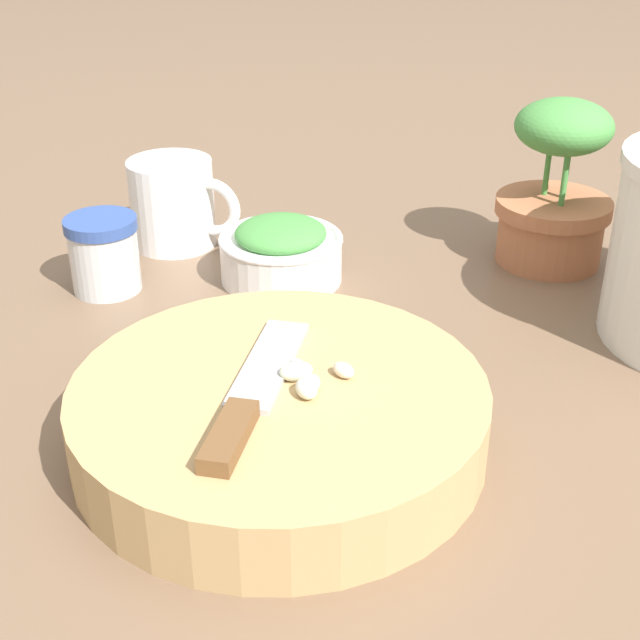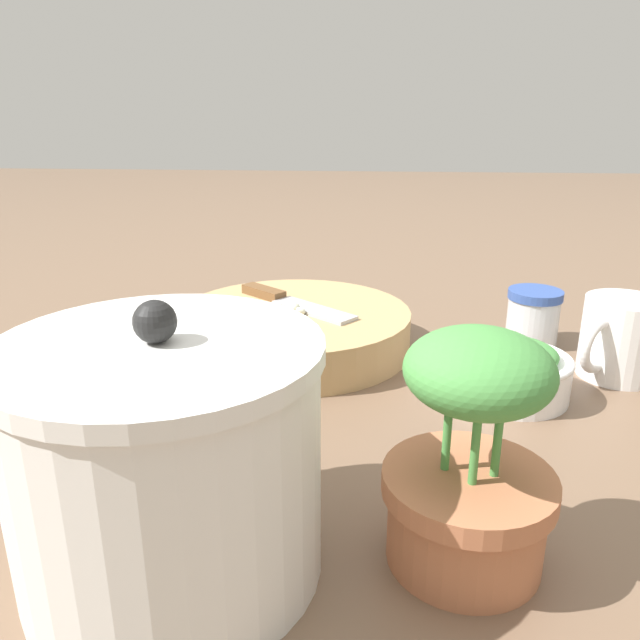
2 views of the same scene
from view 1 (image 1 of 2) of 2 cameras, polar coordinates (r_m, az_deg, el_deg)
name	(u,v)px [view 1 (image 1 of 2)]	position (r m, az deg, el deg)	size (l,w,h in m)	color
ground_plane	(365,366)	(0.79, 2.87, -2.99)	(5.00, 5.00, 0.00)	brown
cutting_board	(279,416)	(0.67, -2.62, -6.14)	(0.31, 0.31, 0.05)	tan
chef_knife	(251,397)	(0.64, -4.45, -4.91)	(0.17, 0.15, 0.01)	brown
garlic_cloves	(308,377)	(0.65, -0.77, -3.67)	(0.05, 0.06, 0.01)	silver
herb_bowl	(281,251)	(0.93, -2.51, 4.43)	(0.13, 0.13, 0.07)	white
spice_jar	(104,254)	(0.93, -13.66, 4.14)	(0.07, 0.07, 0.08)	silver
coffee_mug	(174,203)	(1.02, -9.30, 7.38)	(0.12, 0.11, 0.10)	white
potted_herb	(555,194)	(0.98, 14.82, 7.83)	(0.12, 0.12, 0.18)	#B26B47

